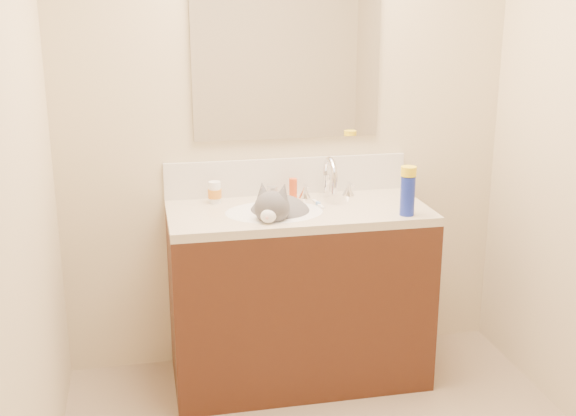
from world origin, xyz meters
name	(u,v)px	position (x,y,z in m)	size (l,w,h in m)	color
room_shell	(367,101)	(0.00, 0.00, 1.49)	(2.24, 2.54, 2.52)	beige
vanity_cabinet	(298,299)	(0.00, 0.97, 0.41)	(1.20, 0.55, 0.82)	#3D1D11
counter_slab	(299,213)	(0.00, 0.97, 0.84)	(1.20, 0.55, 0.04)	beige
basin	(274,226)	(-0.12, 0.94, 0.79)	(0.45, 0.36, 0.14)	white
faucet	(329,181)	(0.18, 1.11, 0.95)	(0.28, 0.20, 0.21)	silver
cat	(279,217)	(-0.10, 0.94, 0.83)	(0.41, 0.45, 0.33)	#4E4C4E
backsplash	(287,176)	(0.00, 1.24, 0.95)	(1.20, 0.02, 0.18)	silver
mirror	(287,54)	(0.00, 1.24, 1.54)	(0.90, 0.02, 0.80)	white
pill_bottle	(215,192)	(-0.37, 1.15, 0.91)	(0.06, 0.06, 0.10)	white
pill_label	(215,194)	(-0.37, 1.15, 0.91)	(0.06, 0.06, 0.04)	orange
silver_jar	(272,193)	(-0.09, 1.17, 0.89)	(0.05, 0.05, 0.06)	#B7B7BC
amber_bottle	(293,188)	(0.01, 1.16, 0.91)	(0.04, 0.04, 0.10)	#D94A19
toothbrush	(318,204)	(0.10, 1.01, 0.87)	(0.02, 0.14, 0.01)	white
toothbrush_head	(318,204)	(0.10, 1.01, 0.87)	(0.02, 0.03, 0.02)	#6494D6
spray_can	(407,196)	(0.45, 0.78, 0.95)	(0.07, 0.07, 0.18)	#1728A2
spray_cap	(409,171)	(0.45, 0.78, 1.06)	(0.07, 0.07, 0.04)	yellow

